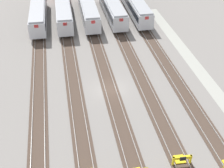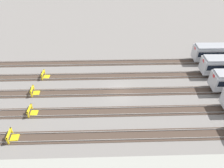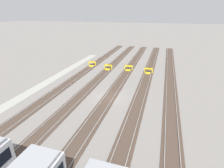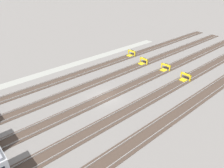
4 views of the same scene
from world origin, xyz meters
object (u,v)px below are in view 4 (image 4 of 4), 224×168
object	(u,v)px
bumper_stop_near_inner_track	(143,61)
bumper_stop_middle_track	(165,68)
bumper_stop_nearest_track	(131,54)
bumper_stop_far_inner_track	(185,77)

from	to	relation	value
bumper_stop_near_inner_track	bumper_stop_middle_track	bearing A→B (deg)	99.90
bumper_stop_near_inner_track	bumper_stop_middle_track	size ratio (longest dim) A/B	1.00
bumper_stop_near_inner_track	bumper_stop_nearest_track	bearing A→B (deg)	-107.13
bumper_stop_nearest_track	bumper_stop_middle_track	bearing A→B (deg)	86.24
bumper_stop_far_inner_track	bumper_stop_nearest_track	bearing A→B (deg)	-95.64
bumper_stop_nearest_track	bumper_stop_near_inner_track	distance (m)	4.99
bumper_stop_far_inner_track	bumper_stop_middle_track	bearing A→B (deg)	-99.37
bumper_stop_nearest_track	bumper_stop_near_inner_track	xyz separation A→B (m)	(1.47, 4.77, 0.00)
bumper_stop_nearest_track	bumper_stop_far_inner_track	bearing A→B (deg)	84.36
bumper_stop_middle_track	bumper_stop_near_inner_track	bearing A→B (deg)	-80.10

